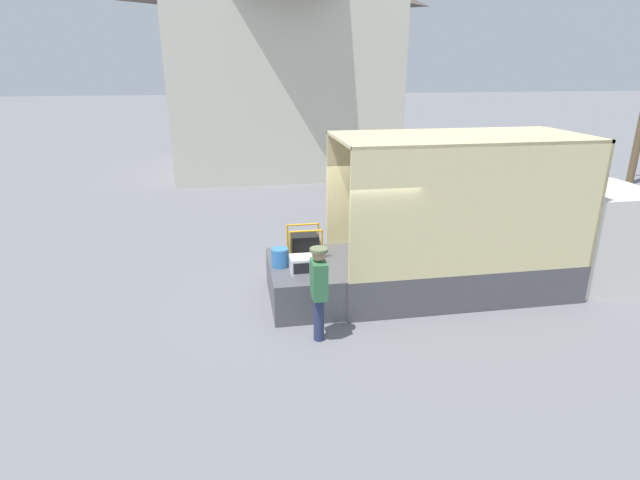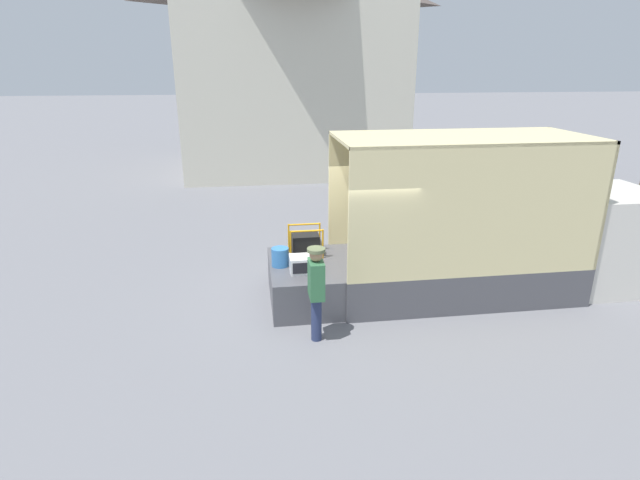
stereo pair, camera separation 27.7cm
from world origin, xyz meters
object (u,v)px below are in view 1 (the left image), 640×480
portable_generator (305,245)px  worker_person (319,285)px  box_truck (515,245)px  microwave (302,264)px  orange_bucket (280,257)px

portable_generator → worker_person: worker_person is taller
box_truck → microwave: 4.59m
portable_generator → orange_bucket: bearing=-138.4°
box_truck → orange_bucket: bearing=-179.6°
orange_bucket → worker_person: size_ratio=0.22×
orange_bucket → microwave: bearing=-43.1°
microwave → worker_person: (0.12, -1.17, 0.09)m
microwave → portable_generator: (0.19, 0.87, 0.08)m
orange_bucket → worker_person: worker_person is taller
microwave → worker_person: 1.18m
box_truck → portable_generator: bearing=173.8°
box_truck → worker_person: 4.73m
worker_person → microwave: bearing=95.6°
microwave → worker_person: worker_person is taller
worker_person → box_truck: bearing=19.3°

